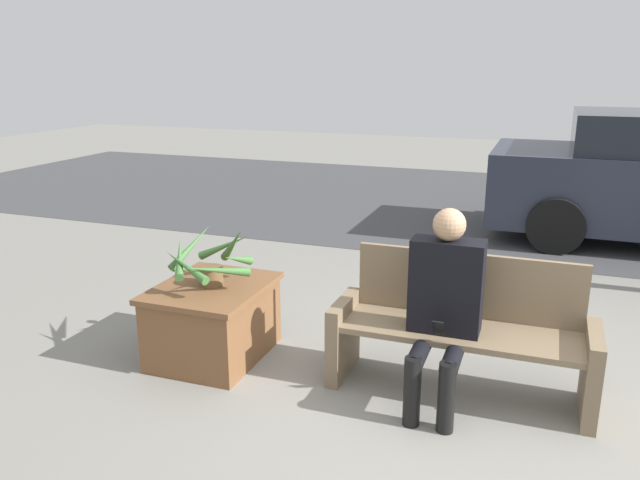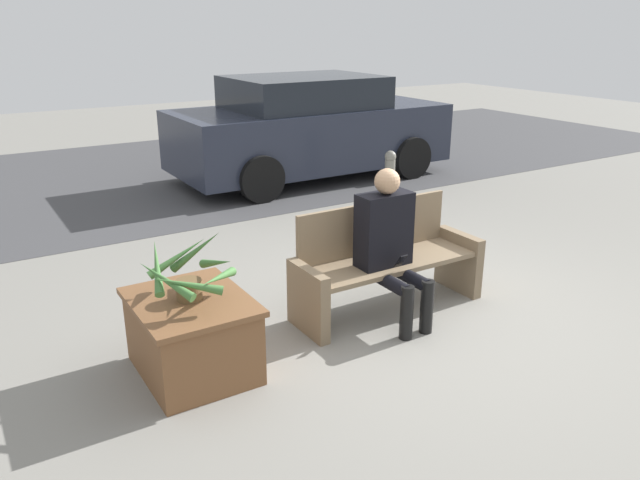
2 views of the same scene
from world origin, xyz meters
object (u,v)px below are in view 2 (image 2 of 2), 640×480
(person_seated, at_px, (390,240))
(planter_box, at_px, (192,333))
(potted_plant, at_px, (189,274))
(parked_car, at_px, (309,128))
(bollard_post, at_px, (390,176))
(bench, at_px, (385,262))

(person_seated, distance_m, planter_box, 1.72)
(potted_plant, bearing_deg, parked_car, 51.35)
(planter_box, xyz_separation_m, potted_plant, (0.00, -0.01, 0.45))
(person_seated, xyz_separation_m, potted_plant, (-1.67, 0.03, 0.06))
(potted_plant, relative_size, bollard_post, 0.91)
(planter_box, height_order, parked_car, parked_car)
(person_seated, xyz_separation_m, bollard_post, (2.09, 2.69, -0.30))
(person_seated, bearing_deg, potted_plant, 179.06)
(parked_car, bearing_deg, person_seated, -113.26)
(potted_plant, height_order, parked_car, parked_car)
(bench, xyz_separation_m, parked_car, (1.87, 4.41, 0.36))
(potted_plant, height_order, bollard_post, potted_plant)
(bench, height_order, parked_car, parked_car)
(person_seated, bearing_deg, parked_car, 66.74)
(potted_plant, bearing_deg, bench, 4.85)
(bench, relative_size, person_seated, 1.34)
(bench, distance_m, bollard_post, 3.20)
(parked_car, xyz_separation_m, bollard_post, (0.12, -1.90, -0.38))
(person_seated, xyz_separation_m, parked_car, (1.97, 4.58, 0.08))
(planter_box, xyz_separation_m, parked_car, (3.65, 4.55, 0.47))
(bench, xyz_separation_m, person_seated, (-0.10, -0.18, 0.27))
(bollard_post, bearing_deg, bench, -128.42)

